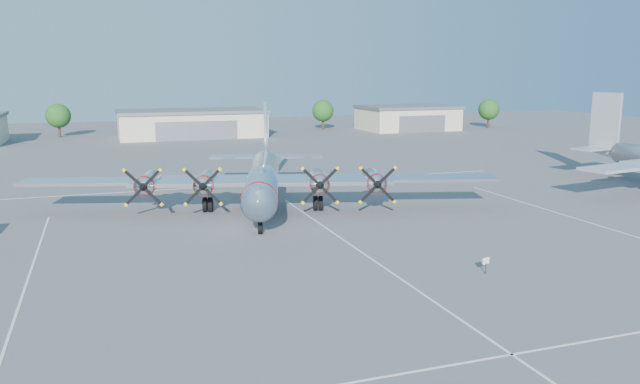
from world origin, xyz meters
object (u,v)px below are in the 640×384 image
object	(u,v)px
hangar_center	(192,123)
tree_west	(58,116)
main_bomber_b29	(264,207)
hangar_east	(407,118)
info_placard	(486,262)
tree_east	(323,111)
tree_far_east	(489,110)

from	to	relation	value
hangar_center	tree_west	size ratio (longest dim) A/B	4.31
main_bomber_b29	tree_west	bearing A→B (deg)	121.85
hangar_east	main_bomber_b29	bearing A→B (deg)	-126.28
main_bomber_b29	info_placard	bearing A→B (deg)	-55.14
hangar_center	tree_west	bearing A→B (deg)	162.18
tree_east	main_bomber_b29	distance (m)	82.23
tree_far_east	main_bomber_b29	world-z (taller)	tree_far_east
tree_east	tree_far_east	xyz separation A→B (m)	(38.00, -8.00, 0.00)
hangar_east	tree_east	size ratio (longest dim) A/B	3.10
tree_west	hangar_center	bearing A→B (deg)	-17.82
hangar_east	tree_far_east	bearing A→B (deg)	-5.61
hangar_center	tree_far_east	world-z (taller)	tree_far_east
tree_east	main_bomber_b29	bearing A→B (deg)	-113.56
tree_east	main_bomber_b29	xyz separation A→B (m)	(-32.83, -75.28, -4.22)
tree_far_east	main_bomber_b29	xyz separation A→B (m)	(-70.83, -67.28, -4.22)
hangar_east	tree_west	bearing A→B (deg)	173.72
main_bomber_b29	info_placard	world-z (taller)	main_bomber_b29
hangar_center	info_placard	distance (m)	93.79
tree_far_east	info_placard	size ratio (longest dim) A/B	6.11
tree_west	info_placard	xyz separation A→B (m)	(30.57, -101.64, -3.46)
info_placard	tree_west	bearing A→B (deg)	92.30
hangar_east	tree_east	distance (m)	19.04
tree_far_east	main_bomber_b29	size ratio (longest dim) A/B	0.15
hangar_center	info_placard	world-z (taller)	hangar_center
hangar_east	tree_far_east	size ratio (longest dim) A/B	3.10
tree_west	tree_far_east	bearing A→B (deg)	-6.14
tree_west	info_placard	world-z (taller)	tree_west
hangar_center	info_placard	bearing A→B (deg)	-86.60
hangar_center	hangar_east	world-z (taller)	same
hangar_center	tree_east	size ratio (longest dim) A/B	4.31
hangar_center	hangar_east	bearing A→B (deg)	0.00
tree_east	info_placard	distance (m)	102.65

